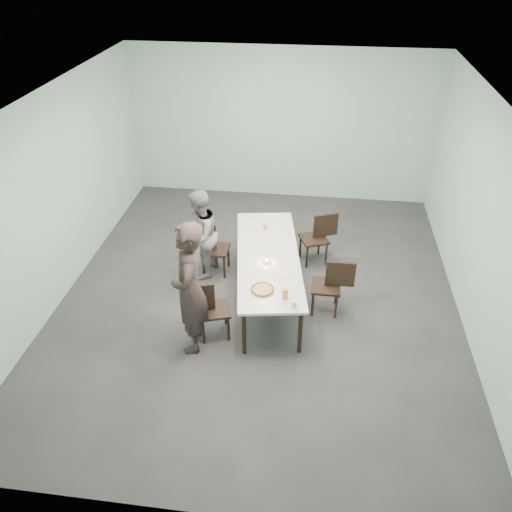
# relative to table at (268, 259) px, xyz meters

# --- Properties ---
(ground) EXTENTS (7.00, 7.00, 0.00)m
(ground) POSITION_rel_table_xyz_m (-0.13, 0.00, -0.69)
(ground) COLOR #333335
(ground) RESTS_ON ground
(room_shell) EXTENTS (6.02, 7.02, 3.01)m
(room_shell) POSITION_rel_table_xyz_m (-0.13, 0.00, 1.33)
(room_shell) COLOR #AAD6CC
(room_shell) RESTS_ON ground
(table) EXTENTS (1.29, 2.71, 0.75)m
(table) POSITION_rel_table_xyz_m (0.00, 0.00, 0.00)
(table) COLOR white
(table) RESTS_ON ground
(chair_near_left) EXTENTS (0.65, 0.53, 0.87)m
(chair_near_left) POSITION_rel_table_xyz_m (-0.71, -0.96, -0.19)
(chair_near_left) COLOR black
(chair_near_left) RESTS_ON ground
(chair_far_left) EXTENTS (0.62, 0.43, 0.87)m
(chair_far_left) POSITION_rel_table_xyz_m (-0.99, 0.56, -0.19)
(chair_far_left) COLOR black
(chair_far_left) RESTS_ON ground
(chair_near_right) EXTENTS (0.61, 0.42, 0.87)m
(chair_near_right) POSITION_rel_table_xyz_m (0.95, -0.21, -0.19)
(chair_near_right) COLOR black
(chair_near_right) RESTS_ON ground
(chair_far_right) EXTENTS (0.65, 0.55, 0.87)m
(chair_far_right) POSITION_rel_table_xyz_m (0.73, 1.11, -0.19)
(chair_far_right) COLOR black
(chair_far_right) RESTS_ON ground
(diner_near) EXTENTS (0.55, 0.75, 1.90)m
(diner_near) POSITION_rel_table_xyz_m (-0.88, -1.18, 0.26)
(diner_near) COLOR black
(diner_near) RESTS_ON ground
(diner_far) EXTENTS (0.71, 0.83, 1.50)m
(diner_far) POSITION_rel_table_xyz_m (-1.13, 0.45, 0.05)
(diner_far) COLOR gray
(diner_far) RESTS_ON ground
(pizza) EXTENTS (0.34, 0.34, 0.04)m
(pizza) POSITION_rel_table_xyz_m (0.02, -0.84, 0.08)
(pizza) COLOR white
(pizza) RESTS_ON table
(side_plate) EXTENTS (0.18, 0.18, 0.01)m
(side_plate) POSITION_rel_table_xyz_m (0.26, -0.44, 0.06)
(side_plate) COLOR white
(side_plate) RESTS_ON table
(beer_glass) EXTENTS (0.08, 0.08, 0.15)m
(beer_glass) POSITION_rel_table_xyz_m (0.33, -0.96, 0.13)
(beer_glass) COLOR orange
(beer_glass) RESTS_ON table
(water_tumbler) EXTENTS (0.08, 0.08, 0.09)m
(water_tumbler) POSITION_rel_table_xyz_m (0.45, -1.12, 0.10)
(water_tumbler) COLOR silver
(water_tumbler) RESTS_ON table
(tealight) EXTENTS (0.06, 0.06, 0.05)m
(tealight) POSITION_rel_table_xyz_m (0.00, -0.19, 0.08)
(tealight) COLOR silver
(tealight) RESTS_ON table
(amber_tumbler) EXTENTS (0.07, 0.07, 0.08)m
(amber_tumbler) POSITION_rel_table_xyz_m (-0.14, 0.78, 0.10)
(amber_tumbler) COLOR orange
(amber_tumbler) RESTS_ON table
(menu) EXTENTS (0.33, 0.26, 0.01)m
(menu) POSITION_rel_table_xyz_m (-0.36, 0.91, 0.06)
(menu) COLOR silver
(menu) RESTS_ON table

